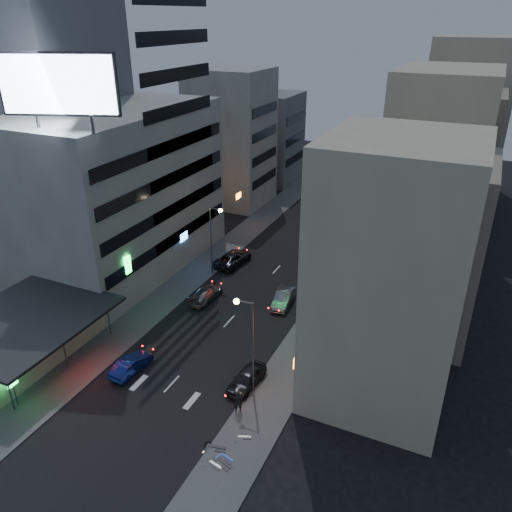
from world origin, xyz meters
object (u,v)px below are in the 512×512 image
Objects in this scene: parked_car_right_near at (247,379)px; person at (238,402)px; scooter_blue at (235,455)px; scooter_silver_a at (222,462)px; parked_car_left at (233,258)px; road_car_silver at (206,294)px; road_car_blue at (131,365)px; parked_car_right_far at (341,235)px; scooter_silver_b at (251,430)px; scooter_black_b at (227,441)px; scooter_black_a at (233,461)px; parked_car_right_mid at (283,298)px.

parked_car_right_near is 2.29× the size of person.
scooter_silver_a is at bearing 161.36° from scooter_blue.
parked_car_left is 8.61m from road_car_silver.
parked_car_right_near is at bearing -111.78° from person.
parked_car_right_far is at bearing -100.22° from road_car_blue.
scooter_silver_a is (12.92, -26.79, -0.14)m from parked_car_left.
road_car_blue is 2.20× the size of person.
parked_car_right_near is 30.92m from parked_car_right_far.
scooter_blue reaches higher than scooter_silver_b.
road_car_blue is 2.02× the size of scooter_black_b.
scooter_black_b reaches higher than scooter_blue.
scooter_blue is (3.72, -38.03, -0.06)m from parked_car_right_far.
parked_car_right_far reaches higher than scooter_black_b.
parked_car_right_far is 22.28m from road_car_silver.
person is at bearing 41.37° from scooter_black_a.
scooter_black_b is (-0.53, 1.59, 0.12)m from scooter_silver_a.
parked_car_right_mid is 16.95m from road_car_blue.
person is at bearing -88.01° from parked_car_right_far.
road_car_blue reaches higher than scooter_black_a.
parked_car_right_mid is at bearing -7.12° from scooter_silver_b.
road_car_blue is 2.48× the size of scooter_silver_a.
person reaches higher than road_car_blue.
scooter_silver_b is (12.32, -15.02, -0.08)m from road_car_silver.
parked_car_right_mid is 21.02m from scooter_black_a.
person is 2.64m from scooter_silver_b.
scooter_silver_b is at bearing 19.82° from scooter_black_a.
parked_car_right_mid reaches higher than scooter_blue.
parked_car_right_mid is 0.93× the size of road_car_silver.
road_car_silver is 2.53× the size of person.
scooter_black_a reaches higher than scooter_silver_b.
parked_car_right_mid is at bearing 31.57° from scooter_black_a.
parked_car_right_far reaches higher than road_car_blue.
parked_car_right_mid is at bearing -93.85° from parked_car_right_far.
scooter_black_b is at bearing 66.14° from scooter_blue.
road_car_blue is 11.72m from scooter_black_b.
scooter_black_b is at bearing 121.82° from parked_car_left.
road_car_blue is at bearing -160.77° from parked_car_right_near.
road_car_silver is 16.86m from person.
parked_car_right_near reaches higher than parked_car_right_mid.
person reaches higher than parked_car_right_far.
scooter_black_a is 1.05× the size of scooter_blue.
parked_car_right_mid is 18.11m from parked_car_right_far.
person reaches higher than scooter_blue.
scooter_blue is at bearing -84.07° from parked_car_right_mid.
scooter_black_b is (-1.14, 1.34, 0.05)m from scooter_black_a.
person is 5.20m from scooter_silver_a.
scooter_black_b is (-1.03, 0.78, 0.07)m from scooter_blue.
scooter_silver_a is 1.03× the size of scooter_silver_b.
parked_car_right_far is 34.33m from road_car_blue.
scooter_silver_b is at bearing 1.78° from scooter_silver_a.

